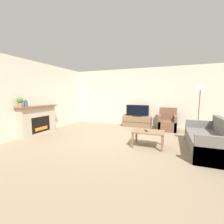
% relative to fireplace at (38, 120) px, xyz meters
% --- Properties ---
extents(ground_plane, '(24.00, 24.00, 0.00)m').
position_rel_fireplace_xyz_m(ground_plane, '(3.04, 0.36, -0.55)').
color(ground_plane, '#89755B').
extents(wall_back, '(12.00, 0.06, 2.70)m').
position_rel_fireplace_xyz_m(wall_back, '(3.04, 3.02, 0.80)').
color(wall_back, beige).
rests_on(wall_back, ground).
extents(wall_left, '(0.06, 12.00, 2.70)m').
position_rel_fireplace_xyz_m(wall_left, '(-0.18, 0.36, 0.80)').
color(wall_left, beige).
rests_on(wall_left, ground).
extents(fireplace, '(0.41, 1.59, 1.08)m').
position_rel_fireplace_xyz_m(fireplace, '(0.00, 0.00, 0.00)').
color(fireplace, '#B7A893').
rests_on(fireplace, ground).
extents(mantel_vase_left, '(0.13, 0.13, 0.24)m').
position_rel_fireplace_xyz_m(mantel_vase_left, '(0.02, -0.48, 0.64)').
color(mantel_vase_left, '#385670').
rests_on(mantel_vase_left, fireplace).
extents(potted_plant, '(0.19, 0.19, 0.32)m').
position_rel_fireplace_xyz_m(potted_plant, '(0.02, -0.67, 0.71)').
color(potted_plant, '#936B4C').
rests_on(potted_plant, fireplace).
extents(tv_stand, '(1.28, 0.52, 0.48)m').
position_rel_fireplace_xyz_m(tv_stand, '(3.16, 2.69, -0.31)').
color(tv_stand, brown).
rests_on(tv_stand, ground).
extents(tv, '(1.04, 0.18, 0.53)m').
position_rel_fireplace_xyz_m(tv, '(3.16, 2.69, 0.17)').
color(tv, black).
rests_on(tv, tv_stand).
extents(armchair, '(0.70, 0.76, 0.93)m').
position_rel_fireplace_xyz_m(armchair, '(4.49, 2.44, -0.25)').
color(armchair, brown).
rests_on(armchair, ground).
extents(coffee_table, '(0.86, 0.59, 0.46)m').
position_rel_fireplace_xyz_m(coffee_table, '(4.01, 0.13, -0.16)').
color(coffee_table, brown).
rests_on(coffee_table, ground).
extents(remote, '(0.11, 0.15, 0.02)m').
position_rel_fireplace_xyz_m(remote, '(3.96, 0.11, -0.08)').
color(remote, black).
rests_on(remote, coffee_table).
extents(couch, '(0.92, 2.07, 0.85)m').
position_rel_fireplace_xyz_m(couch, '(5.57, 0.34, -0.27)').
color(couch, '#66605B').
rests_on(couch, ground).
extents(floor_lamp, '(0.36, 0.36, 1.85)m').
position_rel_fireplace_xyz_m(floor_lamp, '(5.48, 1.71, 1.08)').
color(floor_lamp, black).
rests_on(floor_lamp, ground).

